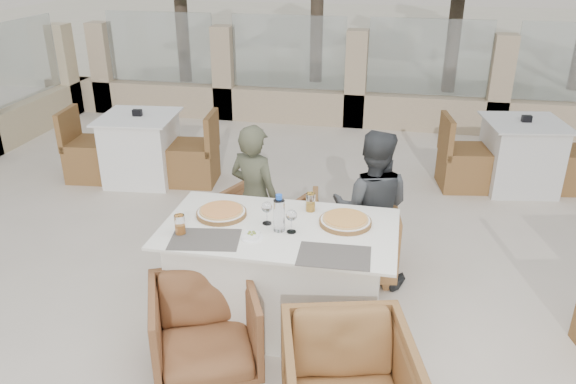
% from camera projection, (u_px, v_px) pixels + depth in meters
% --- Properties ---
extents(ground, '(80.00, 80.00, 0.00)m').
position_uv_depth(ground, '(293.00, 317.00, 4.16)').
color(ground, beige).
rests_on(ground, ground).
extents(sand_patch, '(30.00, 16.00, 0.01)m').
position_uv_depth(sand_patch, '(383.00, 33.00, 16.67)').
color(sand_patch, beige).
rests_on(sand_patch, ground).
extents(perimeter_wall_far, '(10.00, 0.34, 1.60)m').
position_uv_depth(perimeter_wall_far, '(356.00, 72.00, 8.12)').
color(perimeter_wall_far, tan).
rests_on(perimeter_wall_far, ground).
extents(dining_table, '(1.60, 0.90, 0.77)m').
position_uv_depth(dining_table, '(280.00, 275.00, 3.98)').
color(dining_table, white).
rests_on(dining_table, ground).
extents(placemat_near_left, '(0.49, 0.37, 0.00)m').
position_uv_depth(placemat_near_left, '(205.00, 239.00, 3.66)').
color(placemat_near_left, '#555049').
rests_on(placemat_near_left, dining_table).
extents(placemat_near_right, '(0.46, 0.32, 0.00)m').
position_uv_depth(placemat_near_right, '(334.00, 256.00, 3.47)').
color(placemat_near_right, '#534D47').
rests_on(placemat_near_right, dining_table).
extents(pizza_left, '(0.45, 0.45, 0.05)m').
position_uv_depth(pizza_left, '(221.00, 212.00, 3.97)').
color(pizza_left, '#DB581D').
rests_on(pizza_left, dining_table).
extents(pizza_right, '(0.42, 0.42, 0.05)m').
position_uv_depth(pizza_right, '(345.00, 221.00, 3.85)').
color(pizza_right, '#CB671B').
rests_on(pizza_right, dining_table).
extents(water_bottle, '(0.10, 0.10, 0.26)m').
position_uv_depth(water_bottle, '(279.00, 213.00, 3.72)').
color(water_bottle, '#A4C2D8').
rests_on(water_bottle, dining_table).
extents(wine_glass_centre, '(0.08, 0.08, 0.18)m').
position_uv_depth(wine_glass_centre, '(267.00, 212.00, 3.83)').
color(wine_glass_centre, white).
rests_on(wine_glass_centre, dining_table).
extents(wine_glass_near, '(0.08, 0.08, 0.18)m').
position_uv_depth(wine_glass_near, '(291.00, 220.00, 3.72)').
color(wine_glass_near, white).
rests_on(wine_glass_near, dining_table).
extents(beer_glass_left, '(0.08, 0.08, 0.14)m').
position_uv_depth(beer_glass_left, '(180.00, 225.00, 3.70)').
color(beer_glass_left, orange).
rests_on(beer_glass_left, dining_table).
extents(beer_glass_right, '(0.07, 0.07, 0.14)m').
position_uv_depth(beer_glass_right, '(311.00, 202.00, 4.02)').
color(beer_glass_right, gold).
rests_on(beer_glass_right, dining_table).
extents(olive_dish, '(0.13, 0.13, 0.04)m').
position_uv_depth(olive_dish, '(252.00, 235.00, 3.67)').
color(olive_dish, white).
rests_on(olive_dish, dining_table).
extents(armchair_far_left, '(0.87, 0.88, 0.62)m').
position_uv_depth(armchair_far_left, '(260.00, 226.00, 4.81)').
color(armchair_far_left, brown).
rests_on(armchair_far_left, ground).
extents(armchair_far_right, '(0.78, 0.79, 0.64)m').
position_uv_depth(armchair_far_right, '(353.00, 236.00, 4.63)').
color(armchair_far_right, '#996637').
rests_on(armchair_far_right, ground).
extents(armchair_near_left, '(0.87, 0.88, 0.61)m').
position_uv_depth(armchair_near_left, '(205.00, 329.00, 3.56)').
color(armchair_near_left, brown).
rests_on(armchair_near_left, ground).
extents(armchair_near_right, '(0.85, 0.86, 0.65)m').
position_uv_depth(armchair_near_right, '(347.00, 384.00, 3.09)').
color(armchair_near_right, olive).
rests_on(armchair_near_right, ground).
extents(diner_left, '(0.53, 0.45, 1.25)m').
position_uv_depth(diner_left, '(255.00, 198.00, 4.59)').
color(diner_left, '#4B4D38').
rests_on(diner_left, ground).
extents(diner_right, '(0.63, 0.49, 1.28)m').
position_uv_depth(diner_right, '(371.00, 209.00, 4.37)').
color(diner_right, '#383B3D').
rests_on(diner_right, ground).
extents(bg_table_a, '(1.71, 0.98, 0.77)m').
position_uv_depth(bg_table_a, '(141.00, 148.00, 6.38)').
color(bg_table_a, white).
rests_on(bg_table_a, ground).
extents(bg_table_b, '(1.75, 1.07, 0.77)m').
position_uv_depth(bg_table_b, '(520.00, 155.00, 6.18)').
color(bg_table_b, silver).
rests_on(bg_table_b, ground).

